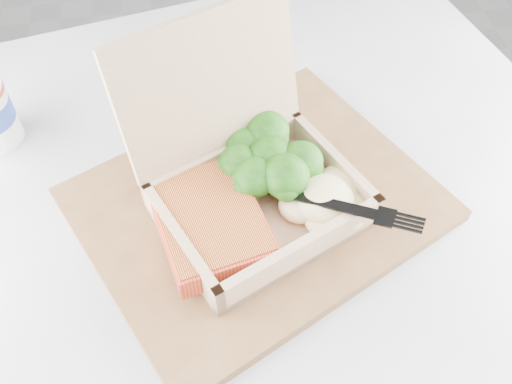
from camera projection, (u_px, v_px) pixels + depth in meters
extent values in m
cylinder|color=black|center=(262.00, 350.00, 0.94)|extent=(0.08, 0.08, 0.71)
cube|color=#B0B2BA|center=(264.00, 220.00, 0.65)|extent=(0.98, 0.98, 0.03)
cube|color=brown|center=(257.00, 204.00, 0.63)|extent=(0.46, 0.42, 0.02)
cube|color=tan|center=(261.00, 213.00, 0.61)|extent=(0.25, 0.22, 0.01)
cube|color=tan|center=(181.00, 246.00, 0.57)|extent=(0.07, 0.15, 0.04)
cube|color=tan|center=(333.00, 166.00, 0.63)|extent=(0.07, 0.15, 0.04)
cube|color=tan|center=(302.00, 253.00, 0.56)|extent=(0.19, 0.09, 0.04)
cube|color=tan|center=(225.00, 160.00, 0.64)|extent=(0.19, 0.09, 0.04)
cube|color=tan|center=(210.00, 86.00, 0.57)|extent=(0.20, 0.12, 0.15)
cube|color=#D44529|center=(210.00, 222.00, 0.58)|extent=(0.13, 0.15, 0.03)
ellipsoid|color=beige|center=(325.00, 199.00, 0.59)|extent=(0.10, 0.09, 0.04)
cube|color=black|center=(269.00, 185.00, 0.59)|extent=(0.10, 0.07, 0.02)
cube|color=black|center=(346.00, 210.00, 0.57)|extent=(0.05, 0.04, 0.01)
cube|color=silver|center=(193.00, 107.00, 0.74)|extent=(0.12, 0.17, 0.00)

